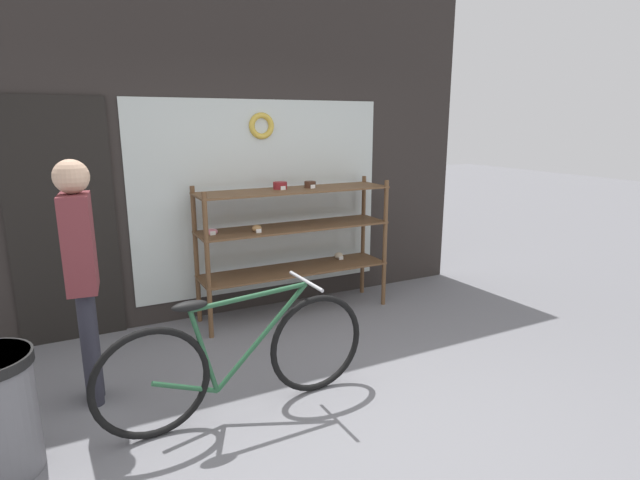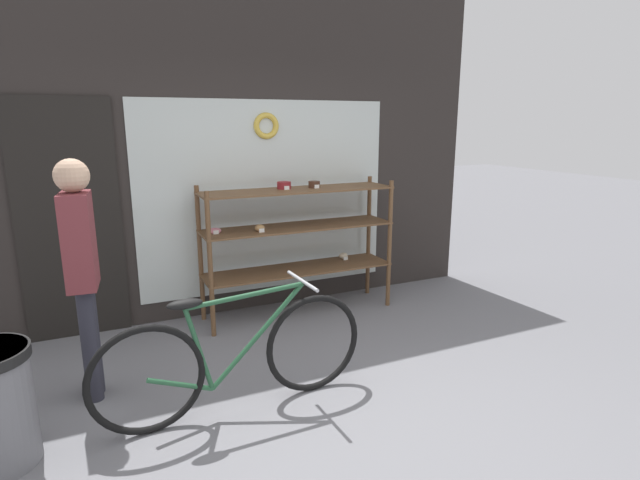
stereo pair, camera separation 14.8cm
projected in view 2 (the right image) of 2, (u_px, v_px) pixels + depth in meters
The scene contains 5 objects.
ground_plane at pixel (356, 422), 3.22m from camera, with size 30.00×30.00×0.00m, color slate.
storefront_facade at pixel (241, 154), 4.87m from camera, with size 5.12×0.13×3.27m.
display_case at pixel (298, 231), 4.89m from camera, with size 1.89×0.47×1.33m.
bicycle at pixel (236, 357), 3.27m from camera, with size 1.85×0.46×0.85m.
pedestrian at pixel (81, 262), 3.31m from camera, with size 0.22×0.34×1.67m.
Camera 2 is at (-1.41, -2.50, 1.89)m, focal length 28.00 mm.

